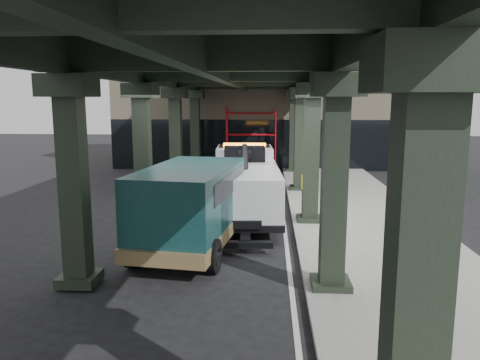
% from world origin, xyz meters
% --- Properties ---
extents(ground, '(90.00, 90.00, 0.00)m').
position_xyz_m(ground, '(0.00, 0.00, 0.00)').
color(ground, black).
rests_on(ground, ground).
extents(sidewalk, '(5.00, 40.00, 0.15)m').
position_xyz_m(sidewalk, '(4.50, 2.00, 0.07)').
color(sidewalk, gray).
rests_on(sidewalk, ground).
extents(lane_stripe, '(0.12, 38.00, 0.01)m').
position_xyz_m(lane_stripe, '(1.70, 2.00, 0.01)').
color(lane_stripe, silver).
rests_on(lane_stripe, ground).
extents(viaduct, '(7.40, 32.00, 6.40)m').
position_xyz_m(viaduct, '(-0.40, 2.00, 5.46)').
color(viaduct, black).
rests_on(viaduct, ground).
extents(building, '(22.00, 10.00, 8.00)m').
position_xyz_m(building, '(2.00, 20.00, 4.00)').
color(building, '#C6B793').
rests_on(building, ground).
extents(scaffolding, '(3.08, 0.88, 4.00)m').
position_xyz_m(scaffolding, '(0.00, 14.64, 2.11)').
color(scaffolding, red).
rests_on(scaffolding, ground).
extents(tow_truck, '(2.88, 8.54, 2.76)m').
position_xyz_m(tow_truck, '(0.19, 3.45, 1.34)').
color(tow_truck, black).
rests_on(tow_truck, ground).
extents(towed_van, '(3.17, 6.47, 2.52)m').
position_xyz_m(towed_van, '(-1.11, -0.85, 1.36)').
color(towed_van, '#103739').
rests_on(towed_van, ground).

